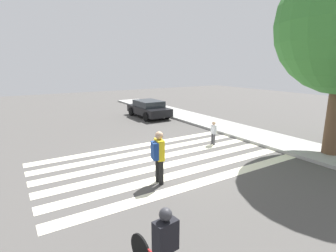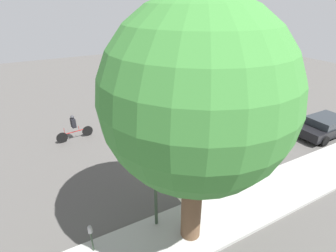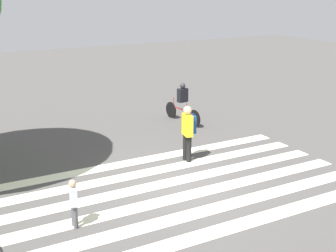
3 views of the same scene
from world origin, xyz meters
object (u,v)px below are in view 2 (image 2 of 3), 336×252
at_px(street_tree, 197,99).
at_px(car_parked_dark_suv, 325,126).
at_px(cyclist_near_curb, 74,127).
at_px(traffic_light, 153,164).
at_px(pedestrian_adult_yellow_jacket, 144,124).
at_px(parking_meter, 91,233).
at_px(pedestrian_adult_blue_shirt, 221,153).

relative_size(street_tree, car_parked_dark_suv, 2.02).
xyz_separation_m(cyclist_near_curb, car_parked_dark_suv, (-14.12, 7.11, -0.20)).
height_order(traffic_light, car_parked_dark_suv, traffic_light).
bearing_deg(traffic_light, pedestrian_adult_yellow_jacket, -110.70).
relative_size(cyclist_near_curb, car_parked_dark_suv, 0.55).
bearing_deg(street_tree, car_parked_dark_suv, -167.61).
height_order(street_tree, car_parked_dark_suv, street_tree).
height_order(parking_meter, street_tree, street_tree).
xyz_separation_m(traffic_light, street_tree, (-0.87, 1.17, 2.60)).
height_order(pedestrian_adult_yellow_jacket, pedestrian_adult_blue_shirt, pedestrian_adult_yellow_jacket).
xyz_separation_m(pedestrian_adult_blue_shirt, cyclist_near_curb, (6.19, -6.54, 0.20)).
height_order(parking_meter, car_parked_dark_suv, parking_meter).
height_order(street_tree, pedestrian_adult_yellow_jacket, street_tree).
distance_m(street_tree, pedestrian_adult_blue_shirt, 6.97).
height_order(pedestrian_adult_yellow_jacket, cyclist_near_curb, pedestrian_adult_yellow_jacket).
bearing_deg(cyclist_near_curb, pedestrian_adult_yellow_jacket, 145.27).
distance_m(traffic_light, pedestrian_adult_blue_shirt, 5.68).
relative_size(street_tree, cyclist_near_curb, 3.66).
distance_m(pedestrian_adult_yellow_jacket, pedestrian_adult_blue_shirt, 5.11).
distance_m(pedestrian_adult_yellow_jacket, car_parked_dark_suv, 11.51).
bearing_deg(car_parked_dark_suv, pedestrian_adult_yellow_jacket, -26.32).
bearing_deg(cyclist_near_curb, parking_meter, 76.25).
relative_size(pedestrian_adult_blue_shirt, cyclist_near_curb, 0.52).
xyz_separation_m(traffic_light, car_parked_dark_suv, (-12.79, -1.45, -2.14)).
bearing_deg(street_tree, traffic_light, -53.24).
bearing_deg(parking_meter, pedestrian_adult_yellow_jacket, -126.22).
distance_m(parking_meter, street_tree, 5.64).
bearing_deg(pedestrian_adult_yellow_jacket, pedestrian_adult_blue_shirt, 130.97).
distance_m(pedestrian_adult_blue_shirt, cyclist_near_curb, 9.00).
bearing_deg(traffic_light, parking_meter, 4.18).
bearing_deg(street_tree, cyclist_near_curb, -77.21).
relative_size(street_tree, pedestrian_adult_yellow_jacket, 4.60).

